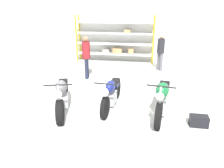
# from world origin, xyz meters

# --- Properties ---
(ground_plane) EXTENTS (30.00, 30.00, 0.00)m
(ground_plane) POSITION_xyz_m (0.00, 0.00, 0.00)
(ground_plane) COLOR silver
(back_wall) EXTENTS (30.00, 0.08, 3.60)m
(back_wall) POSITION_xyz_m (0.00, 6.01, 1.80)
(back_wall) COLOR silver
(back_wall) RESTS_ON ground_plane
(shelving_rack) EXTENTS (3.96, 0.63, 2.34)m
(shelving_rack) POSITION_xyz_m (-0.71, 5.65, 1.11)
(shelving_rack) COLOR gold
(shelving_rack) RESTS_ON ground_plane
(motorcycle_grey) EXTENTS (0.93, 2.14, 1.05)m
(motorcycle_grey) POSITION_xyz_m (-1.33, -0.09, 0.45)
(motorcycle_grey) COLOR black
(motorcycle_grey) RESTS_ON ground_plane
(motorcycle_blue) EXTENTS (0.60, 1.96, 0.97)m
(motorcycle_blue) POSITION_xyz_m (-0.01, 0.30, 0.45)
(motorcycle_blue) COLOR black
(motorcycle_blue) RESTS_ON ground_plane
(motorcycle_green) EXTENTS (0.67, 2.06, 1.10)m
(motorcycle_green) POSITION_xyz_m (1.41, 0.06, 0.49)
(motorcycle_green) COLOR black
(motorcycle_green) RESTS_ON ground_plane
(person_browsing) EXTENTS (0.36, 0.36, 1.71)m
(person_browsing) POSITION_xyz_m (-1.44, 2.77, 1.01)
(person_browsing) COLOR #1E2338
(person_browsing) RESTS_ON ground_plane
(person_near_rack) EXTENTS (0.45, 0.45, 1.64)m
(person_near_rack) POSITION_xyz_m (1.50, 4.41, 0.96)
(person_near_rack) COLOR #595960
(person_near_rack) RESTS_ON ground_plane
(toolbox) EXTENTS (0.44, 0.26, 0.28)m
(toolbox) POSITION_xyz_m (2.32, -0.35, 0.14)
(toolbox) COLOR black
(toolbox) RESTS_ON ground_plane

